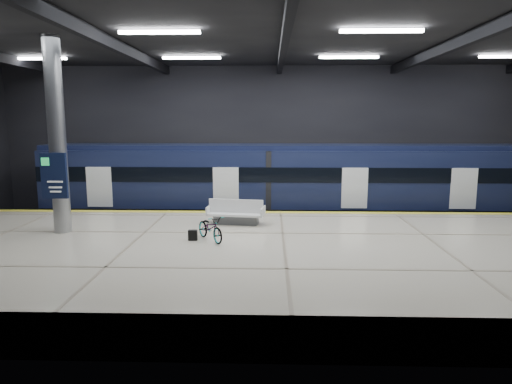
{
  "coord_description": "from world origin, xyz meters",
  "views": [
    {
      "loc": [
        -0.47,
        -16.98,
        5.1
      ],
      "look_at": [
        -1.04,
        1.5,
        2.2
      ],
      "focal_mm": 32.0,
      "sensor_mm": 36.0,
      "label": 1
    }
  ],
  "objects": [
    {
      "name": "ground",
      "position": [
        0.0,
        0.0,
        0.0
      ],
      "size": [
        30.0,
        30.0,
        0.0
      ],
      "primitive_type": "plane",
      "color": "black",
      "rests_on": "ground"
    },
    {
      "name": "room_shell",
      "position": [
        -0.0,
        0.0,
        5.72
      ],
      "size": [
        30.1,
        16.1,
        8.05
      ],
      "color": "black",
      "rests_on": "ground"
    },
    {
      "name": "platform",
      "position": [
        0.0,
        -2.5,
        0.55
      ],
      "size": [
        30.0,
        11.0,
        1.1
      ],
      "primitive_type": "cube",
      "color": "beige",
      "rests_on": "ground"
    },
    {
      "name": "safety_strip",
      "position": [
        0.0,
        2.75,
        1.11
      ],
      "size": [
        30.0,
        0.4,
        0.01
      ],
      "primitive_type": "cube",
      "color": "yellow",
      "rests_on": "platform"
    },
    {
      "name": "rails",
      "position": [
        0.0,
        5.5,
        0.08
      ],
      "size": [
        30.0,
        1.52,
        0.16
      ],
      "color": "gray",
      "rests_on": "ground"
    },
    {
      "name": "train",
      "position": [
        2.26,
        5.5,
        2.06
      ],
      "size": [
        29.4,
        2.84,
        3.79
      ],
      "color": "black",
      "rests_on": "ground"
    },
    {
      "name": "bench",
      "position": [
        -1.79,
        0.43,
        1.44
      ],
      "size": [
        2.31,
        1.2,
        0.97
      ],
      "rotation": [
        0.0,
        0.0,
        -0.14
      ],
      "color": "#595B60",
      "rests_on": "platform"
    },
    {
      "name": "bicycle",
      "position": [
        -2.47,
        -2.08,
        1.54
      ],
      "size": [
        1.41,
        1.69,
        0.87
      ],
      "primitive_type": "imported",
      "rotation": [
        0.0,
        0.0,
        0.6
      ],
      "color": "#99999E",
      "rests_on": "platform"
    },
    {
      "name": "pannier_bag",
      "position": [
        -3.07,
        -2.08,
        1.28
      ],
      "size": [
        0.3,
        0.18,
        0.35
      ],
      "primitive_type": "cube",
      "rotation": [
        0.0,
        0.0,
        0.01
      ],
      "color": "black",
      "rests_on": "platform"
    },
    {
      "name": "info_column",
      "position": [
        -8.0,
        -1.03,
        4.46
      ],
      "size": [
        0.9,
        0.78,
        6.9
      ],
      "color": "#9EA0A5",
      "rests_on": "platform"
    }
  ]
}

